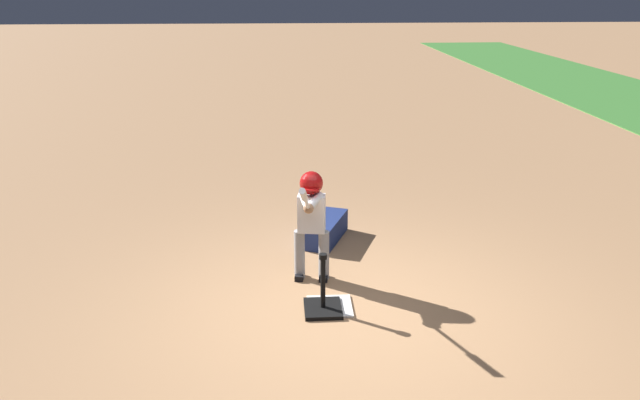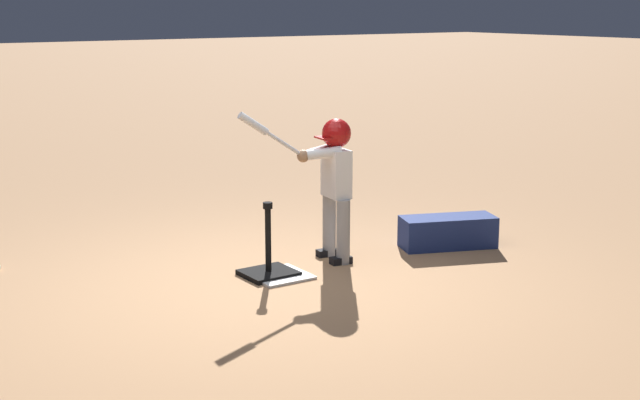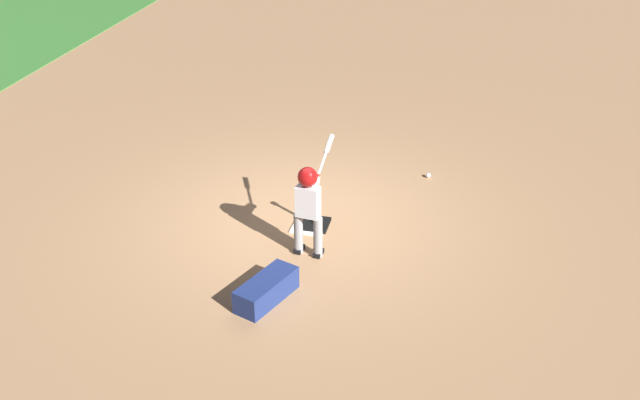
{
  "view_description": "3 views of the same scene",
  "coord_description": "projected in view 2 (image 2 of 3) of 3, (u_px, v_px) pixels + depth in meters",
  "views": [
    {
      "loc": [
        5.23,
        -0.64,
        3.04
      ],
      "look_at": [
        -0.83,
        -0.22,
        0.91
      ],
      "focal_mm": 35.0,
      "sensor_mm": 36.0,
      "label": 1
    },
    {
      "loc": [
        3.37,
        5.62,
        2.13
      ],
      "look_at": [
        -0.66,
        -0.25,
        0.56
      ],
      "focal_mm": 50.0,
      "sensor_mm": 36.0,
      "label": 2
    },
    {
      "loc": [
        -8.63,
        -2.15,
        5.06
      ],
      "look_at": [
        -0.55,
        -0.39,
        0.61
      ],
      "focal_mm": 42.0,
      "sensor_mm": 36.0,
      "label": 3
    }
  ],
  "objects": [
    {
      "name": "ground_plane",
      "position": [
        267.0,
        287.0,
        6.85
      ],
      "size": [
        90.0,
        90.0,
        0.0
      ],
      "primitive_type": "plane",
      "color": "#AD7F56"
    },
    {
      "name": "home_plate",
      "position": [
        279.0,
        275.0,
        7.1
      ],
      "size": [
        0.45,
        0.45,
        0.02
      ],
      "primitive_type": "cube",
      "rotation": [
        0.0,
        0.0,
        -0.02
      ],
      "color": "white",
      "rests_on": "ground_plane"
    },
    {
      "name": "batting_tee",
      "position": [
        268.0,
        265.0,
        7.11
      ],
      "size": [
        0.41,
        0.36,
        0.6
      ],
      "color": "black",
      "rests_on": "ground_plane"
    },
    {
      "name": "batter_child",
      "position": [
        333.0,
        171.0,
        7.4
      ],
      "size": [
        0.98,
        0.39,
        1.31
      ],
      "color": "gray",
      "rests_on": "ground_plane"
    },
    {
      "name": "equipment_bag",
      "position": [
        448.0,
        232.0,
        7.94
      ],
      "size": [
        0.9,
        0.61,
        0.28
      ],
      "primitive_type": "cube",
      "rotation": [
        0.0,
        0.0,
        -0.38
      ],
      "color": "navy",
      "rests_on": "ground_plane"
    }
  ]
}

